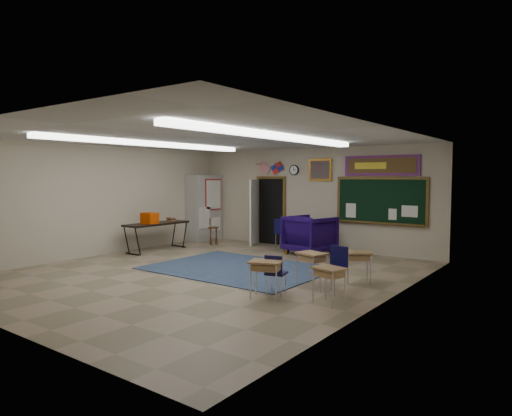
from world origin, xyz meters
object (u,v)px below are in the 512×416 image
Objects in this scene: student_desk_front_left at (312,267)px; wooden_stool at (214,236)px; wingback_armchair at (310,235)px; folding_table at (157,235)px; student_desk_front_right at (358,266)px.

student_desk_front_left is 1.16× the size of wooden_stool.
wingback_armchair is 3.28m from wooden_stool.
wingback_armchair is 4.42m from folding_table.
folding_table is 1.90m from wooden_stool.
folding_table is (-3.86, -2.16, -0.09)m from wingback_armchair.
folding_table is at bearing 41.14° from wingback_armchair.
student_desk_front_right is at bearing -1.84° from folding_table.
student_desk_front_right is 6.13m from wooden_stool.
student_desk_front_left is 1.00× the size of student_desk_front_right.
wooden_stool is (-3.25, -0.36, -0.24)m from wingback_armchair.
student_desk_front_right is (0.62, 0.79, -0.01)m from student_desk_front_left.
student_desk_front_left is at bearing -29.25° from wooden_stool.
wingback_armchair is at bearing 6.34° from wooden_stool.
student_desk_front_left reaches higher than wooden_stool.
wooden_stool is (0.60, 1.80, -0.15)m from folding_table.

